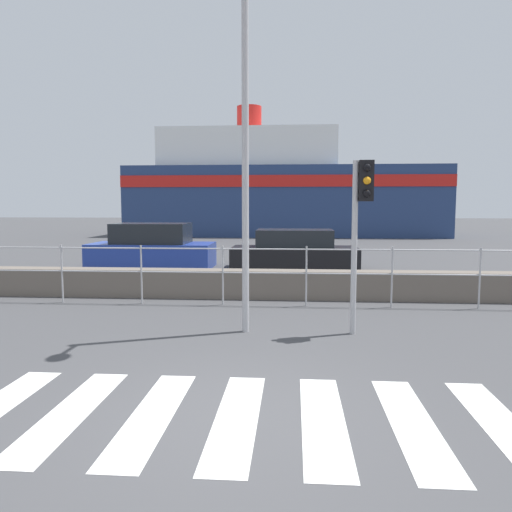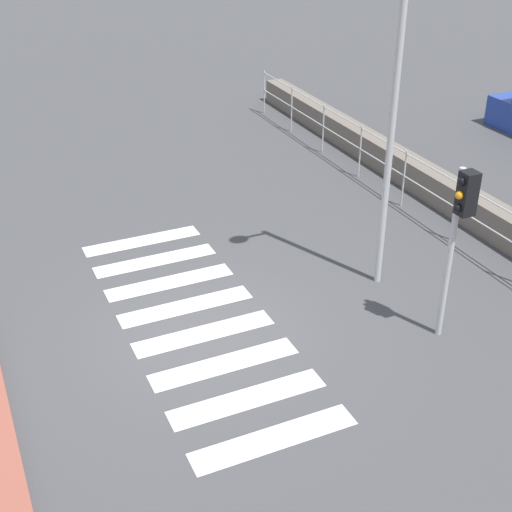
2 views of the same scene
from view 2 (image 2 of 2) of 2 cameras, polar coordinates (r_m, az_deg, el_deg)
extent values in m
plane|color=#424244|center=(12.00, -4.30, -6.05)|extent=(160.00, 160.00, 0.00)
cube|color=silver|center=(14.91, -9.11, 1.20)|extent=(0.45, 2.40, 0.01)
cube|color=silver|center=(14.14, -8.08, -0.35)|extent=(0.45, 2.40, 0.01)
cube|color=silver|center=(13.39, -6.93, -2.09)|extent=(0.45, 2.40, 0.01)
cube|color=silver|center=(12.66, -5.64, -4.02)|extent=(0.45, 2.40, 0.01)
cube|color=silver|center=(11.96, -4.20, -6.19)|extent=(0.45, 2.40, 0.01)
cube|color=silver|center=(11.28, -2.56, -8.62)|extent=(0.45, 2.40, 0.01)
cube|color=silver|center=(10.63, -0.69, -11.34)|extent=(0.45, 2.40, 0.01)
cube|color=silver|center=(10.03, 1.46, -14.38)|extent=(0.45, 2.40, 0.01)
cylinder|color=#B2B2B5|center=(14.16, 18.36, 4.11)|extent=(20.29, 0.03, 0.03)
cylinder|color=#B2B2B5|center=(14.38, 18.03, 2.21)|extent=(20.29, 0.03, 0.03)
cylinder|color=#B2B2B5|center=(22.33, 0.67, 12.98)|extent=(0.04, 0.04, 1.32)
cylinder|color=#B2B2B5|center=(20.75, 2.87, 11.66)|extent=(0.04, 0.04, 1.32)
cylinder|color=#B2B2B5|center=(19.21, 5.40, 10.11)|extent=(0.04, 0.04, 1.32)
cylinder|color=#B2B2B5|center=(17.73, 8.33, 8.27)|extent=(0.04, 0.04, 1.32)
cylinder|color=#B2B2B5|center=(16.33, 11.74, 6.08)|extent=(0.04, 0.04, 1.32)
cylinder|color=#B2B2B5|center=(15.02, 15.74, 3.46)|extent=(0.04, 0.04, 1.32)
cylinder|color=#B2B2B5|center=(11.54, 15.23, 0.00)|extent=(0.10, 0.10, 2.96)
cube|color=black|center=(10.94, 16.55, 4.82)|extent=(0.24, 0.24, 0.68)
sphere|color=black|center=(10.77, 16.13, 5.73)|extent=(0.13, 0.13, 0.13)
sphere|color=orange|center=(10.85, 15.98, 4.71)|extent=(0.13, 0.13, 0.13)
sphere|color=black|center=(10.93, 15.83, 3.71)|extent=(0.13, 0.13, 0.13)
cylinder|color=#B2B2B5|center=(12.29, 10.81, 9.93)|extent=(0.12, 0.12, 5.92)
camera|label=1|loc=(9.98, -31.33, -3.58)|focal=35.00mm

